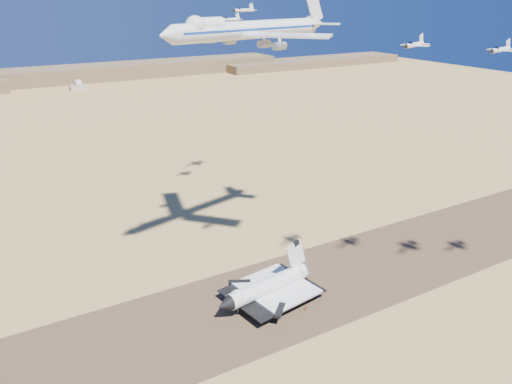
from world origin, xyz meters
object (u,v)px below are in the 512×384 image
shuttle (267,288)px  crew_b (300,301)px  crew_c (306,308)px  chase_jet_e (230,19)px  chase_jet_b (500,50)px  carrier_747 (245,30)px  crew_a (287,307)px  chase_jet_f (243,10)px  chase_jet_a (414,45)px

shuttle → crew_b: bearing=-47.6°
crew_c → chase_jet_e: (22.15, 95.88, 90.84)m
crew_c → chase_jet_b: chase_jet_b is taller
carrier_747 → chase_jet_e: 58.70m
chase_jet_b → crew_b: bearing=138.4°
shuttle → crew_a: size_ratio=25.79×
crew_b → chase_jet_f: 144.83m
chase_jet_b → chase_jet_f: 132.19m
carrier_747 → crew_a: bearing=-112.6°
chase_jet_b → chase_jet_f: size_ratio=0.89×
carrier_747 → chase_jet_e: bearing=53.0°
crew_a → chase_jet_f: size_ratio=0.10×
chase_jet_b → chase_jet_a: bearing=133.7°
carrier_747 → chase_jet_e: (22.19, 54.34, 1.03)m
crew_c → chase_jet_f: size_ratio=0.10×
chase_jet_e → carrier_747: bearing=-128.8°
chase_jet_f → chase_jet_e: bearing=-157.0°
crew_a → carrier_747: bearing=11.7°
chase_jet_a → chase_jet_e: (-6.56, 104.74, 3.36)m
shuttle → crew_a: (3.18, -7.86, -4.53)m
crew_c → crew_b: bearing=-60.8°
chase_jet_a → chase_jet_f: (7.41, 117.34, 6.83)m
crew_b → chase_jet_f: (35.48, 104.08, 94.25)m
shuttle → chase_jet_f: (44.55, 96.74, 89.82)m
chase_jet_f → shuttle: bearing=-133.8°
crew_c → chase_jet_b: 102.02m
crew_a → crew_b: crew_b is taller
crew_a → crew_b: size_ratio=0.89×
carrier_747 → crew_c: size_ratio=47.50×
crew_c → chase_jet_b: (49.54, -22.78, 86.23)m
shuttle → chase_jet_e: (30.58, 84.14, 86.35)m
shuttle → chase_jet_e: size_ratio=3.02×
crew_b → chase_jet_b: size_ratio=0.12×
chase_jet_b → chase_jet_e: 121.87m
carrier_747 → crew_c: bearing=-104.7°
chase_jet_b → chase_jet_e: bearing=90.5°
crew_a → chase_jet_a: bearing=-91.0°
shuttle → chase_jet_b: size_ratio=2.85×
shuttle → chase_jet_a: bearing=-37.6°
crew_a → chase_jet_a: 94.74m
crew_a → chase_jet_e: 132.19m
carrier_747 → crew_b: bearing=-103.7°
crew_b → chase_jet_e: 130.67m
carrier_747 → chase_jet_e: size_ratio=5.85×
crew_b → chase_jet_e: chase_jet_e is taller
chase_jet_f → crew_a: bearing=-130.7°
chase_jet_e → chase_jet_f: bearing=25.5°
chase_jet_a → chase_jet_f: 117.78m
crew_c → chase_jet_f: 148.21m
crew_b → crew_c: (-0.64, -4.40, -0.05)m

